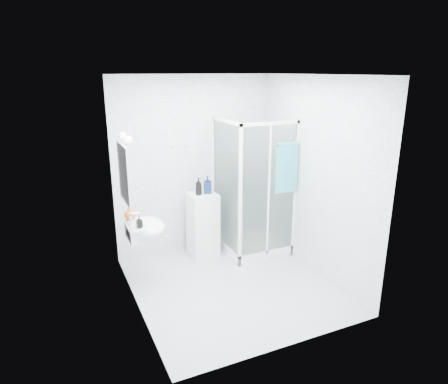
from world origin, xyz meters
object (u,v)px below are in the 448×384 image
shower_enclosure (250,225)px  shampoo_bottle_a (199,186)px  shampoo_bottle_b (208,185)px  soap_dispenser_black (139,222)px  hand_towel (287,167)px  storage_cabinet (203,225)px  wall_basin (144,228)px  soap_dispenser_orange (130,212)px

shower_enclosure → shampoo_bottle_a: 0.98m
shampoo_bottle_b → soap_dispenser_black: size_ratio=1.75×
shower_enclosure → hand_towel: size_ratio=2.87×
shampoo_bottle_a → hand_towel: bearing=-30.0°
soap_dispenser_black → storage_cabinet: bearing=33.1°
wall_basin → storage_cabinet: size_ratio=0.59×
shower_enclosure → storage_cabinet: shower_enclosure is taller
shampoo_bottle_b → shower_enclosure: bearing=-22.0°
storage_cabinet → shampoo_bottle_b: (0.08, 0.00, 0.60)m
shower_enclosure → shampoo_bottle_a: size_ratio=7.99×
storage_cabinet → shampoo_bottle_b: bearing=-0.9°
hand_towel → soap_dispenser_orange: bearing=172.9°
shower_enclosure → hand_towel: shower_enclosure is taller
shower_enclosure → shampoo_bottle_a: bearing=164.1°
storage_cabinet → wall_basin: bearing=-152.2°
storage_cabinet → shampoo_bottle_b: 0.60m
shampoo_bottle_a → storage_cabinet: bearing=22.0°
shower_enclosure → soap_dispenser_black: (-1.74, -0.46, 0.49)m
storage_cabinet → shower_enclosure: bearing=-20.8°
wall_basin → hand_towel: hand_towel is taller
shower_enclosure → storage_cabinet: 0.71m
shower_enclosure → storage_cabinet: size_ratio=2.11×
wall_basin → soap_dispenser_orange: size_ratio=2.96×
soap_dispenser_black → soap_dispenser_orange: bearing=97.3°
shampoo_bottle_b → soap_dispenser_black: bearing=-148.8°
soap_dispenser_black → shampoo_bottle_b: bearing=31.2°
soap_dispenser_orange → wall_basin: bearing=-54.8°
hand_towel → storage_cabinet: bearing=147.3°
hand_towel → soap_dispenser_orange: (-2.11, 0.26, -0.43)m
storage_cabinet → shampoo_bottle_a: 0.60m
shower_enclosure → wall_basin: size_ratio=3.57×
wall_basin → shampoo_bottle_a: (0.92, 0.52, 0.28)m
storage_cabinet → soap_dispenser_black: soap_dispenser_black is taller
wall_basin → shampoo_bottle_a: shampoo_bottle_a is taller
shower_enclosure → wall_basin: 1.72m
soap_dispenser_black → shampoo_bottle_a: bearing=33.7°
shower_enclosure → shampoo_bottle_a: (-0.73, 0.21, 0.62)m
shampoo_bottle_a → shampoo_bottle_b: bearing=10.4°
shampoo_bottle_a → soap_dispenser_orange: size_ratio=1.33×
hand_towel → soap_dispenser_orange: size_ratio=3.69×
shampoo_bottle_a → soap_dispenser_black: shampoo_bottle_a is taller
shampoo_bottle_a → soap_dispenser_orange: 1.11m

